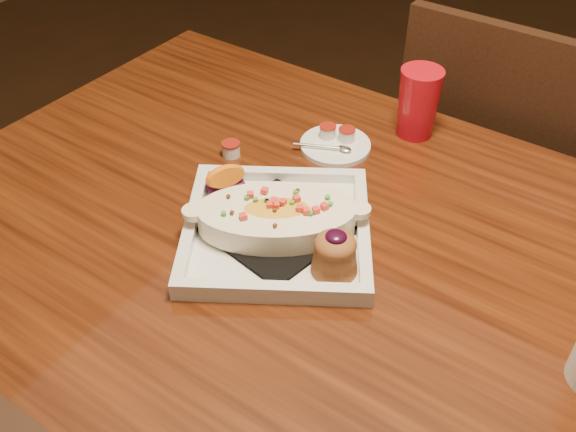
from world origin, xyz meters
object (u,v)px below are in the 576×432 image
Objects in this scene: plate at (280,224)px; red_tumbler at (418,103)px; saucer at (334,143)px; table at (361,306)px; chair_far at (491,180)px.

plate is 2.97× the size of red_tumbler.
saucer is 0.17m from red_tumbler.
red_tumbler is (0.04, 0.38, 0.04)m from plate.
table is at bearing -20.44° from plate.
saucer is (-0.20, -0.40, 0.25)m from chair_far.
table is 11.47× the size of red_tumbler.
red_tumbler is (-0.10, 0.36, 0.16)m from table.
saucer is 0.99× the size of red_tumbler.
chair_far is at bearing 70.22° from red_tumbler.
red_tumbler is at bearing 52.31° from plate.
saucer is (-0.06, 0.26, -0.02)m from plate.
plate is at bearing 78.46° from chair_far.
table is 0.65m from chair_far.
table is 0.40m from red_tumbler.
red_tumbler is at bearing 70.22° from chair_far.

